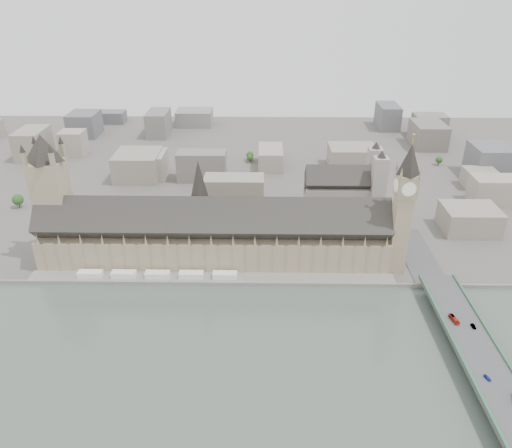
{
  "coord_description": "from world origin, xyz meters",
  "views": [
    {
      "loc": [
        37.96,
        -316.41,
        204.91
      ],
      "look_at": [
        32.25,
        32.89,
        26.0
      ],
      "focal_mm": 35.0,
      "sensor_mm": 36.0,
      "label": 1
    }
  ],
  "objects_px": {
    "victoria_tower": "(51,192)",
    "car_blue": "(487,378)",
    "westminster_bridge": "(473,350)",
    "red_bus_north": "(454,319)",
    "westminster_abbey": "(345,194)",
    "palace_of_westminster": "(214,235)",
    "elizabeth_tower": "(404,201)",
    "car_silver": "(473,326)"
  },
  "relations": [
    {
      "from": "palace_of_westminster",
      "to": "red_bus_north",
      "type": "xyz_separation_m",
      "value": [
        156.8,
        -86.07,
        -11.12
      ]
    },
    {
      "from": "red_bus_north",
      "to": "elizabeth_tower",
      "type": "bearing_deg",
      "value": 93.09
    },
    {
      "from": "elizabeth_tower",
      "to": "red_bus_north",
      "type": "distance_m",
      "value": 89.7
    },
    {
      "from": "westminster_abbey",
      "to": "elizabeth_tower",
      "type": "bearing_deg",
      "value": -72.71
    },
    {
      "from": "car_blue",
      "to": "car_silver",
      "type": "bearing_deg",
      "value": 60.74
    },
    {
      "from": "car_blue",
      "to": "car_silver",
      "type": "relative_size",
      "value": 0.97
    },
    {
      "from": "victoria_tower",
      "to": "westminster_abbey",
      "type": "height_order",
      "value": "victoria_tower"
    },
    {
      "from": "palace_of_westminster",
      "to": "elizabeth_tower",
      "type": "distance_m",
      "value": 142.94
    },
    {
      "from": "westminster_bridge",
      "to": "red_bus_north",
      "type": "relative_size",
      "value": 33.9
    },
    {
      "from": "car_blue",
      "to": "car_silver",
      "type": "xyz_separation_m",
      "value": [
        8.49,
        43.13,
        0.0
      ]
    },
    {
      "from": "car_blue",
      "to": "westminster_bridge",
      "type": "bearing_deg",
      "value": 63.92
    },
    {
      "from": "westminster_abbey",
      "to": "westminster_bridge",
      "type": "bearing_deg",
      "value": -74.36
    },
    {
      "from": "westminster_bridge",
      "to": "westminster_abbey",
      "type": "distance_m",
      "value": 190.56
    },
    {
      "from": "elizabeth_tower",
      "to": "car_blue",
      "type": "distance_m",
      "value": 133.72
    },
    {
      "from": "elizabeth_tower",
      "to": "red_bus_north",
      "type": "relative_size",
      "value": 11.21
    },
    {
      "from": "elizabeth_tower",
      "to": "victoria_tower",
      "type": "relative_size",
      "value": 1.07
    },
    {
      "from": "westminster_abbey",
      "to": "car_silver",
      "type": "distance_m",
      "value": 176.98
    },
    {
      "from": "westminster_abbey",
      "to": "red_bus_north",
      "type": "relative_size",
      "value": 7.09
    },
    {
      "from": "victoria_tower",
      "to": "car_blue",
      "type": "bearing_deg",
      "value": -26.81
    },
    {
      "from": "car_blue",
      "to": "car_silver",
      "type": "distance_m",
      "value": 43.96
    },
    {
      "from": "victoria_tower",
      "to": "westminster_bridge",
      "type": "distance_m",
      "value": 309.91
    },
    {
      "from": "westminster_bridge",
      "to": "westminster_abbey",
      "type": "height_order",
      "value": "westminster_abbey"
    },
    {
      "from": "victoria_tower",
      "to": "red_bus_north",
      "type": "height_order",
      "value": "victoria_tower"
    },
    {
      "from": "westminster_abbey",
      "to": "car_blue",
      "type": "distance_m",
      "value": 216.22
    },
    {
      "from": "palace_of_westminster",
      "to": "car_blue",
      "type": "distance_m",
      "value": 208.37
    },
    {
      "from": "palace_of_westminster",
      "to": "car_blue",
      "type": "relative_size",
      "value": 56.85
    },
    {
      "from": "westminster_bridge",
      "to": "elizabeth_tower",
      "type": "bearing_deg",
      "value": 104.11
    },
    {
      "from": "westminster_bridge",
      "to": "car_blue",
      "type": "bearing_deg",
      "value": -97.96
    },
    {
      "from": "westminster_bridge",
      "to": "red_bus_north",
      "type": "bearing_deg",
      "value": 103.84
    },
    {
      "from": "palace_of_westminster",
      "to": "victoria_tower",
      "type": "xyz_separation_m",
      "value": [
        -122.0,
        6.3,
        32.5
      ]
    },
    {
      "from": "victoria_tower",
      "to": "red_bus_north",
      "type": "xyz_separation_m",
      "value": [
        278.8,
        -92.37,
        -43.62
      ]
    },
    {
      "from": "elizabeth_tower",
      "to": "red_bus_north",
      "type": "bearing_deg",
      "value": -75.82
    },
    {
      "from": "palace_of_westminster",
      "to": "car_blue",
      "type": "height_order",
      "value": "palace_of_westminster"
    },
    {
      "from": "westminster_abbey",
      "to": "car_blue",
      "type": "xyz_separation_m",
      "value": [
        47.15,
        -210.55,
        -14.04
      ]
    },
    {
      "from": "elizabeth_tower",
      "to": "westminster_abbey",
      "type": "height_order",
      "value": "elizabeth_tower"
    },
    {
      "from": "victoria_tower",
      "to": "car_blue",
      "type": "relative_size",
      "value": 21.45
    },
    {
      "from": "westminster_bridge",
      "to": "car_silver",
      "type": "xyz_separation_m",
      "value": [
        4.57,
        15.08,
        5.92
      ]
    },
    {
      "from": "westminster_abbey",
      "to": "red_bus_north",
      "type": "height_order",
      "value": "westminster_abbey"
    },
    {
      "from": "elizabeth_tower",
      "to": "westminster_bridge",
      "type": "height_order",
      "value": "elizabeth_tower"
    },
    {
      "from": "red_bus_north",
      "to": "car_silver",
      "type": "distance_m",
      "value": 11.51
    },
    {
      "from": "victoria_tower",
      "to": "car_blue",
      "type": "height_order",
      "value": "victoria_tower"
    },
    {
      "from": "palace_of_westminster",
      "to": "elizabeth_tower",
      "type": "height_order",
      "value": "elizabeth_tower"
    }
  ]
}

